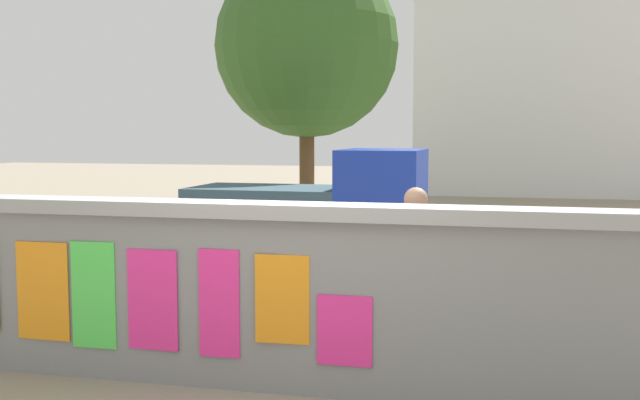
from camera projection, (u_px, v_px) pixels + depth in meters
The scene contains 8 objects.
ground at pixel (415, 246), 13.93m from camera, with size 60.00×60.00×0.00m, color gray.
poster_wall at pixel (305, 295), 6.11m from camera, with size 7.12×0.42×1.55m.
auto_rickshaw_truck at pixel (319, 210), 11.59m from camera, with size 3.63×1.57×1.85m.
motorcycle at pixel (582, 283), 8.24m from camera, with size 1.90×0.56×0.87m.
bicycle_near at pixel (262, 309), 7.48m from camera, with size 1.71×0.44×0.95m.
person_walking at pixel (415, 256), 6.87m from camera, with size 0.43×0.43×1.62m.
tree_roadside at pixel (307, 46), 15.96m from camera, with size 3.92×3.92×5.89m.
building_background at pixel (563, 91), 25.91m from camera, with size 10.03×5.90×6.95m.
Camera 1 is at (1.52, -5.82, 2.14)m, focal length 42.17 mm.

